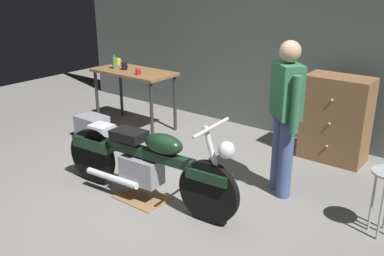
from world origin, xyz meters
TOP-DOWN VIEW (x-y plane):
  - ground_plane at (0.00, 0.00)m, footprint 12.00×12.00m
  - back_wall at (0.00, 2.80)m, footprint 8.00×0.12m
  - workbench at (-1.89, 1.64)m, footprint 1.30×0.64m
  - motorcycle at (-0.13, 0.03)m, footprint 2.19×0.60m
  - person_standing at (0.90, 1.07)m, footprint 0.44×0.42m
  - wooden_dresser at (1.03, 2.30)m, footprint 0.80×0.47m
  - drip_tray at (-0.21, 0.03)m, footprint 0.56×0.40m
  - storage_bin at (-2.04, 0.89)m, footprint 0.44×0.32m
  - mug_black_matte at (-2.04, 1.59)m, footprint 0.12×0.09m
  - mug_yellow_tall at (-2.43, 1.83)m, footprint 0.12×0.08m
  - mug_red_diner at (-1.63, 1.47)m, footprint 0.10×0.07m
  - bottle at (-2.21, 1.55)m, footprint 0.06×0.06m

SIDE VIEW (x-z plane):
  - ground_plane at x=0.00m, z-range 0.00..0.00m
  - drip_tray at x=-0.21m, z-range 0.00..0.01m
  - storage_bin at x=-2.04m, z-range 0.00..0.34m
  - motorcycle at x=-0.13m, z-range -0.05..0.95m
  - wooden_dresser at x=1.03m, z-range 0.00..1.10m
  - workbench at x=-1.89m, z-range 0.34..1.24m
  - person_standing at x=0.90m, z-range 0.09..1.76m
  - mug_red_diner at x=-1.63m, z-range 0.90..0.99m
  - mug_yellow_tall at x=-2.43m, z-range 0.90..1.00m
  - mug_black_matte at x=-2.04m, z-range 0.90..1.02m
  - bottle at x=-2.21m, z-range 0.88..1.12m
  - back_wall at x=0.00m, z-range 0.00..3.10m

